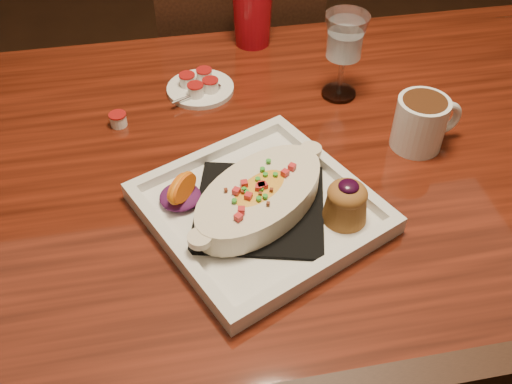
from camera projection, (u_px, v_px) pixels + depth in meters
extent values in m
plane|color=black|center=(279.00, 371.00, 1.51)|extent=(7.00, 7.00, 0.00)
cube|color=maroon|center=(291.00, 164.00, 1.00)|extent=(1.50, 0.90, 0.04)
cylinder|color=black|center=(486.00, 149.00, 1.61)|extent=(0.07, 0.07, 0.71)
cube|color=black|center=(233.00, 81.00, 1.69)|extent=(0.42, 0.42, 0.04)
cylinder|color=black|center=(275.00, 105.00, 1.99)|extent=(0.04, 0.04, 0.45)
cylinder|color=black|center=(178.00, 115.00, 1.94)|extent=(0.04, 0.04, 0.45)
cylinder|color=black|center=(298.00, 169.00, 1.75)|extent=(0.04, 0.04, 0.45)
cylinder|color=black|center=(188.00, 183.00, 1.70)|extent=(0.04, 0.04, 0.45)
cube|color=black|center=(242.00, 36.00, 1.38)|extent=(0.40, 0.03, 0.46)
cube|color=white|center=(260.00, 212.00, 0.88)|extent=(0.41, 0.41, 0.01)
cube|color=black|center=(260.00, 208.00, 0.87)|extent=(0.24, 0.24, 0.01)
ellipsoid|color=yellow|center=(260.00, 196.00, 0.86)|extent=(0.23, 0.21, 0.04)
ellipsoid|color=#501247|center=(180.00, 197.00, 0.88)|extent=(0.07, 0.07, 0.02)
cone|color=brown|center=(346.00, 206.00, 0.84)|extent=(0.07, 0.07, 0.05)
ellipsoid|color=brown|center=(348.00, 194.00, 0.83)|extent=(0.06, 0.06, 0.03)
ellipsoid|color=black|center=(349.00, 186.00, 0.82)|extent=(0.03, 0.03, 0.01)
cylinder|color=white|center=(420.00, 124.00, 0.97)|extent=(0.09, 0.09, 0.09)
cylinder|color=#3A1E0F|center=(424.00, 105.00, 0.95)|extent=(0.07, 0.07, 0.02)
torus|color=white|center=(444.00, 118.00, 0.98)|extent=(0.07, 0.02, 0.07)
cylinder|color=silver|center=(339.00, 93.00, 1.11)|extent=(0.07, 0.07, 0.01)
cylinder|color=silver|center=(341.00, 76.00, 1.09)|extent=(0.01, 0.01, 0.08)
cone|color=silver|center=(345.00, 37.00, 1.03)|extent=(0.08, 0.08, 0.09)
cylinder|color=white|center=(200.00, 89.00, 1.12)|extent=(0.13, 0.13, 0.01)
cylinder|color=white|center=(187.00, 80.00, 1.11)|extent=(0.03, 0.03, 0.02)
cylinder|color=#B31716|center=(187.00, 75.00, 1.11)|extent=(0.03, 0.03, 0.00)
cylinder|color=white|center=(204.00, 76.00, 1.13)|extent=(0.03, 0.03, 0.02)
cylinder|color=#B31716|center=(204.00, 70.00, 1.12)|extent=(0.03, 0.03, 0.00)
cylinder|color=white|center=(211.00, 86.00, 1.10)|extent=(0.03, 0.03, 0.02)
cylinder|color=#B31716|center=(210.00, 80.00, 1.09)|extent=(0.03, 0.03, 0.00)
cylinder|color=white|center=(196.00, 91.00, 1.09)|extent=(0.03, 0.03, 0.02)
cylinder|color=#B31716|center=(195.00, 85.00, 1.08)|extent=(0.03, 0.03, 0.00)
cylinder|color=white|center=(118.00, 120.00, 1.04)|extent=(0.03, 0.03, 0.02)
cylinder|color=#B31716|center=(117.00, 115.00, 1.03)|extent=(0.03, 0.03, 0.00)
cone|color=#9D0B15|center=(252.00, 11.00, 1.21)|extent=(0.09, 0.09, 0.15)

